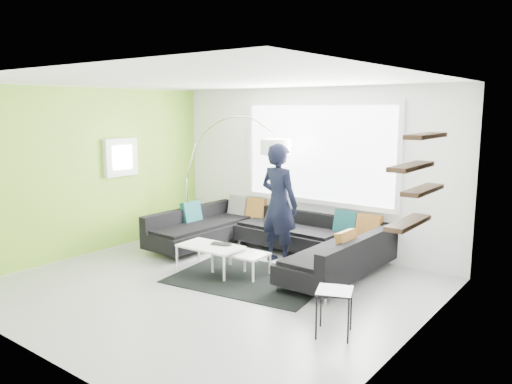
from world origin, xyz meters
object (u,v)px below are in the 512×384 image
person (279,204)px  laptop (220,245)px  sectional_sofa (265,240)px  arc_lamp (186,178)px  side_table (334,312)px  coffee_table (226,260)px

person → laptop: person is taller
sectional_sofa → arc_lamp: arc_lamp is taller
sectional_sofa → side_table: size_ratio=7.08×
arc_lamp → laptop: (1.77, -1.07, -0.74)m
arc_lamp → sectional_sofa: bearing=-8.5°
coffee_table → arc_lamp: (-1.88, 1.07, 0.96)m
side_table → laptop: side_table is taller
coffee_table → laptop: 0.24m
sectional_sofa → coffee_table: bearing=-94.3°
side_table → laptop: bearing=160.3°
coffee_table → side_table: size_ratio=2.40×
arc_lamp → laptop: size_ratio=6.10×
side_table → sectional_sofa: bearing=141.9°
side_table → person: (-1.98, 1.79, 0.70)m
person → laptop: size_ratio=5.02×
person → side_table: bearing=144.1°
coffee_table → person: (0.33, 0.93, 0.75)m
sectional_sofa → coffee_table: (-0.09, -0.88, -0.14)m
sectional_sofa → side_table: (2.22, -1.74, -0.08)m
sectional_sofa → laptop: size_ratio=9.57×
laptop → side_table: bearing=-36.3°
sectional_sofa → side_table: bearing=-36.8°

